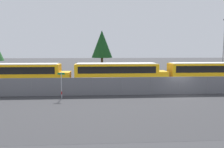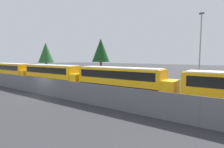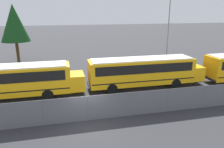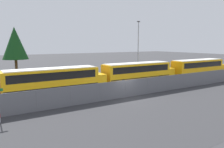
% 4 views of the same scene
% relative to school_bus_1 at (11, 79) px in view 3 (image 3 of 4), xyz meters
% --- Properties ---
extents(ground_plane, '(200.00, 200.00, 0.00)m').
position_rel_school_bus_1_xyz_m(ground_plane, '(6.10, -5.57, -1.83)').
color(ground_plane, '#38383A').
extents(fence, '(62.80, 0.07, 1.91)m').
position_rel_school_bus_1_xyz_m(fence, '(6.10, -5.57, -0.86)').
color(fence, '#9EA0A5').
rests_on(fence, ground_plane).
extents(school_bus_1, '(12.14, 2.50, 3.07)m').
position_rel_school_bus_1_xyz_m(school_bus_1, '(0.00, 0.00, 0.00)').
color(school_bus_1, '#EDA80F').
rests_on(school_bus_1, ground_plane).
extents(school_bus_2, '(12.14, 2.50, 3.07)m').
position_rel_school_bus_1_xyz_m(school_bus_2, '(12.56, 0.22, 0.00)').
color(school_bus_2, '#EDA80F').
rests_on(school_bus_2, ground_plane).
extents(light_pole, '(0.60, 0.24, 10.06)m').
position_rel_school_bus_1_xyz_m(light_pole, '(19.48, 9.01, 3.59)').
color(light_pole, gray).
rests_on(light_pole, ground_plane).
extents(tree_0, '(4.07, 4.07, 8.52)m').
position_rel_school_bus_1_xyz_m(tree_0, '(-1.87, 14.46, 4.01)').
color(tree_0, '#51381E').
rests_on(tree_0, ground_plane).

